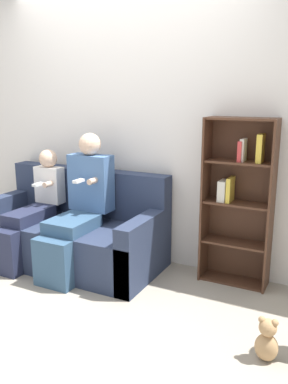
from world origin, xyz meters
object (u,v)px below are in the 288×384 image
Objects in this scene: bookshelf at (239,198)px; teddy_bear at (267,341)px; adult_seated at (79,203)px; child_seated at (32,208)px; couch at (73,233)px.

teddy_bear is (0.46, -0.99, -0.60)m from bookshelf.
teddy_bear is (1.77, -0.57, -0.50)m from adult_seated.
couch is at bearing 24.29° from child_seated.
child_seated is at bearing -165.71° from bookshelf.
bookshelf is at bearing 114.76° from teddy_bear.
adult_seated is 0.88× the size of bookshelf.
bookshelf reaches higher than couch.
bookshelf is at bearing 17.76° from adult_seated.
bookshelf reaches higher than adult_seated.
teddy_bear is (1.94, -0.68, -0.15)m from couch.
couch is at bearing -168.14° from bookshelf.
teddy_bear is at bearing -13.08° from child_seated.
couch is 1.24× the size of bookshelf.
couch is 0.44m from child_seated.
child_seated is 1.89m from bookshelf.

